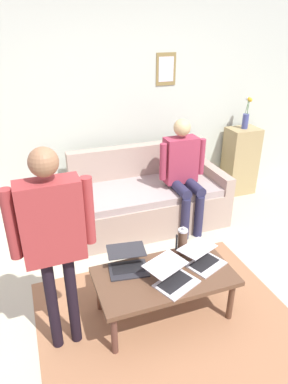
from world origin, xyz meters
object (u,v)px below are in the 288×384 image
laptop_right (173,277)px  side_shelf (240,161)px  couch (148,198)px  person_standing (53,231)px  laptop_left (128,263)px  flower_vase (246,116)px  french_press (182,241)px  coffee_table (164,279)px  laptop_center (203,259)px  person_seated (183,169)px

laptop_right → side_shelf: side_shelf is taller
couch → person_standing: (1.22, 1.49, 0.70)m
couch → side_shelf: side_shelf is taller
couch → laptop_left: couch is taller
side_shelf → flower_vase: (-0.00, -0.00, 0.63)m
french_press → side_shelf: side_shelf is taller
french_press → flower_vase: flower_vase is taller
couch → coffee_table: 1.53m
french_press → laptop_left: bearing=3.2°
coffee_table → person_standing: size_ratio=0.70×
couch → laptop_right: size_ratio=3.98×
laptop_center → french_press: 0.23m
laptop_right → person_seated: bearing=-118.4°
laptop_center → side_shelf: side_shelf is taller
laptop_right → laptop_left: bearing=-46.0°
coffee_table → side_shelf: bearing=-136.6°
person_seated → french_press: bearing=64.3°
couch → laptop_right: 1.62m
couch → side_shelf: 1.55m
person_standing → couch: bearing=-129.4°
laptop_left → person_seated: 1.48m
side_shelf → flower_vase: size_ratio=2.22×
laptop_center → side_shelf: (-1.56, -1.79, 0.01)m
flower_vase → laptop_right: bearing=45.2°
laptop_left → french_press: size_ratio=1.40×
french_press → side_shelf: bearing=-136.1°
flower_vase → couch: bearing=12.8°
laptop_center → flower_vase: (-1.57, -1.79, 0.64)m
side_shelf → flower_vase: 0.63m
laptop_left → side_shelf: size_ratio=0.40×
coffee_table → flower_vase: (-1.92, -1.82, 0.73)m
french_press → person_standing: person_standing is taller
couch → person_seated: bearing=146.0°
coffee_table → person_standing: (0.81, 0.02, 0.64)m
couch → coffee_table: bearing=74.3°
laptop_left → person_standing: 0.81m
french_press → coffee_table: bearing=40.2°
laptop_right → flower_vase: flower_vase is taller
person_seated → coffee_table: bearing=59.0°
french_press → person_standing: size_ratio=0.17×
coffee_table → person_seated: bearing=-121.0°
coffee_table → french_press: 0.37m
coffee_table → laptop_left: (0.25, -0.18, 0.09)m
laptop_center → person_seated: size_ratio=0.32×
laptop_center → side_shelf: 2.37m
person_standing → person_seated: 2.03m
person_standing → person_seated: person_standing is taller
flower_vase → person_seated: (1.17, 0.57, -0.37)m
couch → laptop_center: bearing=87.6°
side_shelf → coffee_table: bearing=43.4°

